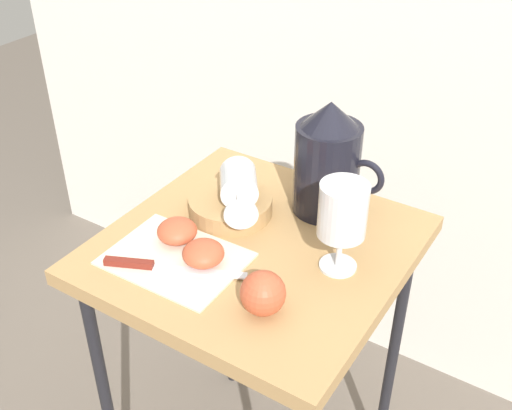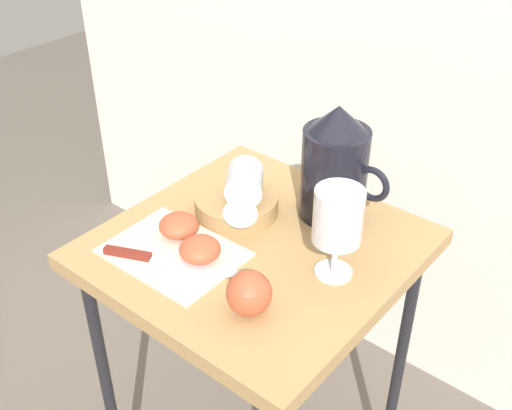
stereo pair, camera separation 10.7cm
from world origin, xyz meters
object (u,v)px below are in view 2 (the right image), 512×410
object	(u,v)px
apple_half_left	(179,225)
apple_whole	(249,293)
basket_tray	(237,204)
apple_half_right	(200,249)
table	(256,273)
pitcher	(335,172)
wine_glass_tipped_near	(244,184)
wine_glass_upright	(338,221)
knife	(150,258)

from	to	relation	value
apple_half_left	apple_whole	distance (m)	0.23
basket_tray	apple_half_right	xyz separation A→B (m)	(0.05, -0.15, 0.01)
table	pitcher	size ratio (longest dim) A/B	3.16
apple_half_right	apple_whole	xyz separation A→B (m)	(0.14, -0.04, 0.01)
wine_glass_tipped_near	apple_half_left	bearing A→B (deg)	-110.42
wine_glass_upright	apple_half_left	world-z (taller)	wine_glass_upright
wine_glass_upright	wine_glass_tipped_near	bearing A→B (deg)	170.72
table	basket_tray	xyz separation A→B (m)	(-0.09, 0.05, 0.09)
basket_tray	apple_whole	bearing A→B (deg)	-45.08
basket_tray	pitcher	xyz separation A→B (m)	(0.14, 0.11, 0.07)
apple_half_right	wine_glass_tipped_near	bearing A→B (deg)	101.08
pitcher	apple_half_left	bearing A→B (deg)	-126.17
pitcher	apple_half_right	distance (m)	0.29
wine_glass_tipped_near	apple_whole	xyz separation A→B (m)	(0.17, -0.20, -0.03)
basket_tray	apple_half_left	bearing A→B (deg)	-102.76
apple_whole	apple_half_left	bearing A→B (deg)	162.81
apple_whole	wine_glass_upright	bearing A→B (deg)	72.30
apple_whole	knife	bearing A→B (deg)	-175.80
wine_glass_upright	knife	world-z (taller)	wine_glass_upright
apple_half_right	apple_whole	size ratio (longest dim) A/B	1.00
table	apple_whole	world-z (taller)	apple_whole
table	knife	world-z (taller)	knife
apple_whole	basket_tray	bearing A→B (deg)	134.92
table	apple_half_right	size ratio (longest dim) A/B	9.86
apple_half_left	knife	distance (m)	0.09
wine_glass_tipped_near	apple_half_right	xyz separation A→B (m)	(0.03, -0.15, -0.05)
basket_tray	wine_glass_upright	bearing A→B (deg)	-8.21
basket_tray	apple_half_left	xyz separation A→B (m)	(-0.03, -0.13, 0.01)
pitcher	wine_glass_tipped_near	bearing A→B (deg)	-139.03
table	basket_tray	world-z (taller)	basket_tray
wine_glass_tipped_near	apple_half_left	world-z (taller)	wine_glass_tipped_near
wine_glass_tipped_near	apple_half_right	world-z (taller)	wine_glass_tipped_near
table	pitcher	distance (m)	0.24
apple_whole	knife	xyz separation A→B (m)	(-0.21, -0.02, -0.03)
apple_half_left	apple_half_right	bearing A→B (deg)	-18.93
basket_tray	apple_whole	xyz separation A→B (m)	(0.19, -0.19, 0.02)
knife	apple_half_left	bearing A→B (deg)	99.88
pitcher	apple_whole	bearing A→B (deg)	-80.69
pitcher	apple_whole	size ratio (longest dim) A/B	3.12
wine_glass_upright	knife	size ratio (longest dim) A/B	0.71
wine_glass_tipped_near	knife	bearing A→B (deg)	-98.80
apple_half_left	wine_glass_tipped_near	bearing A→B (deg)	69.58
pitcher	apple_half_left	world-z (taller)	pitcher
pitcher	knife	world-z (taller)	pitcher
basket_tray	knife	world-z (taller)	basket_tray
basket_tray	wine_glass_tipped_near	distance (m)	0.06
wine_glass_tipped_near	knife	size ratio (longest dim) A/B	0.68
wine_glass_tipped_near	apple_whole	bearing A→B (deg)	-48.25
table	wine_glass_upright	xyz separation A→B (m)	(0.15, 0.02, 0.18)
basket_tray	apple_whole	world-z (taller)	apple_whole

